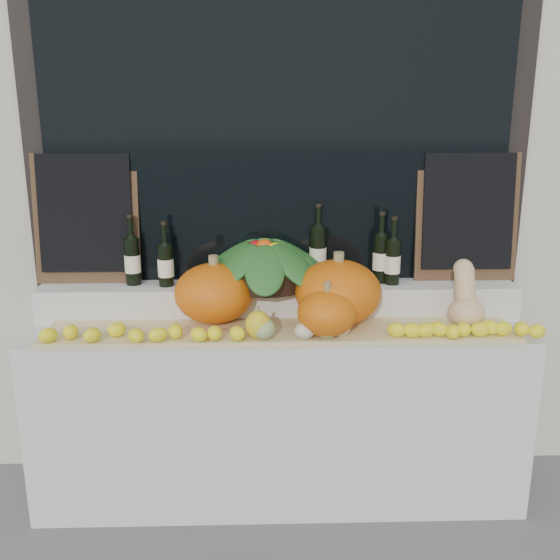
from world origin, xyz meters
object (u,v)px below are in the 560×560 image
object	(u,v)px
pumpkin_left	(214,293)
produce_bowl	(265,263)
pumpkin_right	(338,292)
wine_bottle_tall	(318,253)
butternut_squash	(466,301)

from	to	relation	value
pumpkin_left	produce_bowl	size ratio (longest dim) A/B	0.53
pumpkin_left	produce_bowl	bearing A→B (deg)	31.43
pumpkin_right	produce_bowl	distance (m)	0.39
pumpkin_right	wine_bottle_tall	bearing A→B (deg)	105.32
pumpkin_right	butternut_squash	size ratio (longest dim) A/B	1.33
pumpkin_right	produce_bowl	world-z (taller)	produce_bowl
pumpkin_right	wine_bottle_tall	size ratio (longest dim) A/B	1.04
pumpkin_left	wine_bottle_tall	size ratio (longest dim) A/B	0.96
pumpkin_left	produce_bowl	xyz separation A→B (m)	(0.23, 0.14, 0.11)
pumpkin_right	butternut_squash	world-z (taller)	butternut_squash
butternut_squash	produce_bowl	distance (m)	0.94
pumpkin_left	produce_bowl	distance (m)	0.29
wine_bottle_tall	pumpkin_left	bearing A→B (deg)	-156.08
pumpkin_left	wine_bottle_tall	distance (m)	0.56
butternut_squash	produce_bowl	size ratio (longest dim) A/B	0.43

